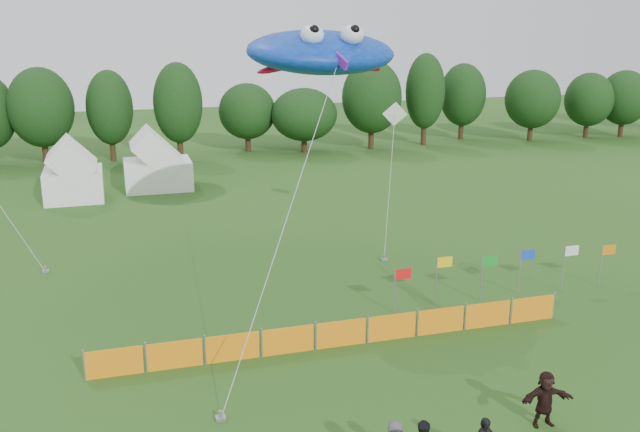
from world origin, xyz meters
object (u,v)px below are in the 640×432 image
object	(u,v)px
tent_right	(157,165)
spectator_f	(545,399)
stingray_kite	(320,52)
barrier_fence	(341,334)
tent_left	(73,175)

from	to	relation	value
tent_right	spectator_f	xyz separation A→B (m)	(8.63, -34.14, -0.79)
tent_right	stingray_kite	xyz separation A→B (m)	(6.01, -19.69, 8.54)
spectator_f	tent_right	bearing A→B (deg)	109.81
tent_right	spectator_f	distance (m)	35.22
barrier_fence	spectator_f	distance (m)	7.87
tent_left	stingray_kite	world-z (taller)	stingray_kite
tent_right	stingray_kite	distance (m)	22.29
tent_left	tent_right	world-z (taller)	tent_left
tent_left	stingray_kite	size ratio (longest dim) A/B	0.19
tent_left	stingray_kite	bearing A→B (deg)	-57.25
barrier_fence	stingray_kite	world-z (taller)	stingray_kite
barrier_fence	tent_right	bearing A→B (deg)	99.35
tent_right	stingray_kite	world-z (taller)	stingray_kite
spectator_f	stingray_kite	distance (m)	17.40
tent_left	tent_right	bearing A→B (deg)	17.11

